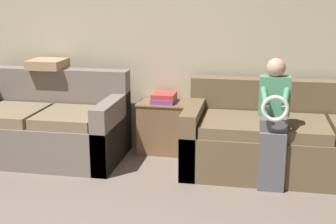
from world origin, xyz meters
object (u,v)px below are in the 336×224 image
couch_main (295,141)px  child_left_seated (274,117)px  throw_pillow (48,64)px  book_stack (164,98)px  couch_side (47,127)px  side_shelf (164,126)px

couch_main → child_left_seated: child_left_seated is taller
child_left_seated → throw_pillow: 2.60m
couch_main → book_stack: size_ratio=7.04×
couch_side → throw_pillow: bearing=107.5°
couch_main → child_left_seated: (-0.24, -0.42, 0.34)m
couch_main → book_stack: bearing=166.6°
couch_main → child_left_seated: bearing=-119.9°
child_left_seated → side_shelf: child_left_seated is taller
book_stack → child_left_seated: bearing=-32.8°
child_left_seated → throw_pillow: (-2.49, 0.69, 0.31)m
book_stack → couch_main: bearing=-13.4°
couch_main → couch_side: size_ratio=1.32×
couch_main → side_shelf: couch_main is taller
side_shelf → book_stack: book_stack is taller
book_stack → throw_pillow: size_ratio=0.81×
couch_side → side_shelf: size_ratio=2.88×
book_stack → side_shelf: bearing=-82.2°
couch_side → side_shelf: couch_side is taller
couch_main → book_stack: 1.47m
couch_side → book_stack: size_ratio=5.33×
couch_main → couch_side: bearing=-178.8°
couch_main → couch_side: 2.62m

